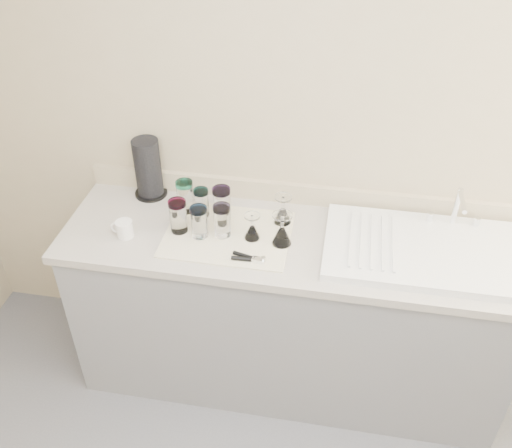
% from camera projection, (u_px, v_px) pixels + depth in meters
% --- Properties ---
extents(room_envelope, '(3.54, 3.50, 2.52)m').
position_uv_depth(room_envelope, '(232.00, 350.00, 1.16)').
color(room_envelope, '#54555A').
rests_on(room_envelope, ground).
extents(counter_unit, '(2.06, 0.62, 0.90)m').
position_uv_depth(counter_unit, '(289.00, 311.00, 2.77)').
color(counter_unit, slate).
rests_on(counter_unit, ground).
extents(sink_unit, '(0.82, 0.50, 0.22)m').
position_uv_depth(sink_unit, '(422.00, 250.00, 2.42)').
color(sink_unit, white).
rests_on(sink_unit, counter_unit).
extents(dish_towel, '(0.55, 0.42, 0.01)m').
position_uv_depth(dish_towel, '(228.00, 234.00, 2.52)').
color(dish_towel, white).
rests_on(dish_towel, counter_unit).
extents(tumbler_teal, '(0.08, 0.08, 0.16)m').
position_uv_depth(tumbler_teal, '(185.00, 196.00, 2.61)').
color(tumbler_teal, white).
rests_on(tumbler_teal, dish_towel).
extents(tumbler_cyan, '(0.07, 0.07, 0.14)m').
position_uv_depth(tumbler_cyan, '(201.00, 202.00, 2.59)').
color(tumbler_cyan, white).
rests_on(tumbler_cyan, dish_towel).
extents(tumbler_purple, '(0.08, 0.08, 0.16)m').
position_uv_depth(tumbler_purple, '(222.00, 204.00, 2.56)').
color(tumbler_purple, white).
rests_on(tumbler_purple, dish_towel).
extents(tumbler_magenta, '(0.08, 0.08, 0.16)m').
position_uv_depth(tumbler_magenta, '(178.00, 216.00, 2.49)').
color(tumbler_magenta, white).
rests_on(tumbler_magenta, dish_towel).
extents(tumbler_blue, '(0.07, 0.07, 0.15)m').
position_uv_depth(tumbler_blue, '(199.00, 222.00, 2.47)').
color(tumbler_blue, white).
rests_on(tumbler_blue, dish_towel).
extents(tumbler_lavender, '(0.08, 0.08, 0.15)m').
position_uv_depth(tumbler_lavender, '(222.00, 220.00, 2.47)').
color(tumbler_lavender, white).
rests_on(tumbler_lavender, dish_towel).
extents(goblet_back_right, '(0.08, 0.08, 0.14)m').
position_uv_depth(goblet_back_right, '(283.00, 213.00, 2.56)').
color(goblet_back_right, white).
rests_on(goblet_back_right, dish_towel).
extents(goblet_front_left, '(0.07, 0.07, 0.12)m').
position_uv_depth(goblet_front_left, '(252.00, 230.00, 2.47)').
color(goblet_front_left, white).
rests_on(goblet_front_left, dish_towel).
extents(goblet_front_right, '(0.09, 0.09, 0.15)m').
position_uv_depth(goblet_front_right, '(282.00, 234.00, 2.44)').
color(goblet_front_right, white).
rests_on(goblet_front_right, dish_towel).
extents(can_opener, '(0.14, 0.06, 0.02)m').
position_uv_depth(can_opener, '(249.00, 258.00, 2.37)').
color(can_opener, silver).
rests_on(can_opener, dish_towel).
extents(white_mug, '(0.11, 0.08, 0.08)m').
position_uv_depth(white_mug, '(124.00, 229.00, 2.50)').
color(white_mug, white).
rests_on(white_mug, counter_unit).
extents(paper_towel_roll, '(0.16, 0.16, 0.29)m').
position_uv_depth(paper_towel_roll, '(148.00, 169.00, 2.70)').
color(paper_towel_roll, black).
rests_on(paper_towel_roll, counter_unit).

